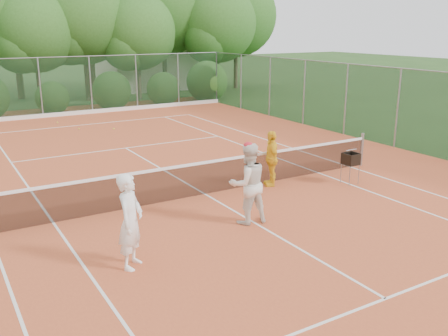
# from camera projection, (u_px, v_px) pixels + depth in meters

# --- Properties ---
(ground) EXTENTS (120.00, 120.00, 0.00)m
(ground) POSITION_uv_depth(u_px,v_px,m) (206.00, 195.00, 13.83)
(ground) COLOR #234217
(ground) RESTS_ON ground
(clay_court) EXTENTS (18.00, 36.00, 0.02)m
(clay_court) POSITION_uv_depth(u_px,v_px,m) (206.00, 195.00, 13.83)
(clay_court) COLOR #C6562D
(clay_court) RESTS_ON ground
(club_building) EXTENTS (8.00, 5.00, 3.00)m
(club_building) POSITION_uv_depth(u_px,v_px,m) (157.00, 68.00, 37.68)
(club_building) COLOR beige
(club_building) RESTS_ON ground
(tennis_net) EXTENTS (11.97, 0.10, 1.10)m
(tennis_net) POSITION_uv_depth(u_px,v_px,m) (206.00, 177.00, 13.69)
(tennis_net) COLOR gray
(tennis_net) RESTS_ON clay_court
(player_white) EXTENTS (0.79, 0.81, 1.88)m
(player_white) POSITION_uv_depth(u_px,v_px,m) (131.00, 221.00, 9.44)
(player_white) COLOR white
(player_white) RESTS_ON clay_court
(player_center_grp) EXTENTS (1.01, 0.83, 1.96)m
(player_center_grp) POSITION_uv_depth(u_px,v_px,m) (248.00, 183.00, 11.61)
(player_center_grp) COLOR white
(player_center_grp) RESTS_ON clay_court
(player_yellow) EXTENTS (0.74, 1.03, 1.63)m
(player_yellow) POSITION_uv_depth(u_px,v_px,m) (271.00, 158.00, 14.44)
(player_yellow) COLOR yellow
(player_yellow) RESTS_ON clay_court
(ball_hopper) EXTENTS (0.40, 0.40, 0.93)m
(ball_hopper) POSITION_uv_depth(u_px,v_px,m) (351.00, 159.00, 14.63)
(ball_hopper) COLOR gray
(ball_hopper) RESTS_ON clay_court
(stray_ball_a) EXTENTS (0.07, 0.07, 0.07)m
(stray_ball_a) POSITION_uv_depth(u_px,v_px,m) (114.00, 129.00, 22.56)
(stray_ball_a) COLOR yellow
(stray_ball_a) RESTS_ON clay_court
(stray_ball_b) EXTENTS (0.07, 0.07, 0.07)m
(stray_ball_b) POSITION_uv_depth(u_px,v_px,m) (58.00, 123.00, 24.01)
(stray_ball_b) COLOR yellow
(stray_ball_b) RESTS_ON clay_court
(stray_ball_c) EXTENTS (0.07, 0.07, 0.07)m
(stray_ball_c) POSITION_uv_depth(u_px,v_px,m) (79.00, 129.00, 22.56)
(stray_ball_c) COLOR yellow
(stray_ball_c) RESTS_ON clay_court
(court_markings) EXTENTS (11.03, 23.83, 0.01)m
(court_markings) POSITION_uv_depth(u_px,v_px,m) (206.00, 195.00, 13.83)
(court_markings) COLOR white
(court_markings) RESTS_ON clay_court
(fence_back) EXTENTS (18.07, 0.07, 3.00)m
(fence_back) POSITION_uv_depth(u_px,v_px,m) (66.00, 86.00, 25.81)
(fence_back) COLOR #19381E
(fence_back) RESTS_ON clay_court
(tropical_treeline) EXTENTS (32.10, 8.49, 15.03)m
(tropical_treeline) POSITION_uv_depth(u_px,v_px,m) (63.00, 16.00, 29.85)
(tropical_treeline) COLOR brown
(tropical_treeline) RESTS_ON ground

